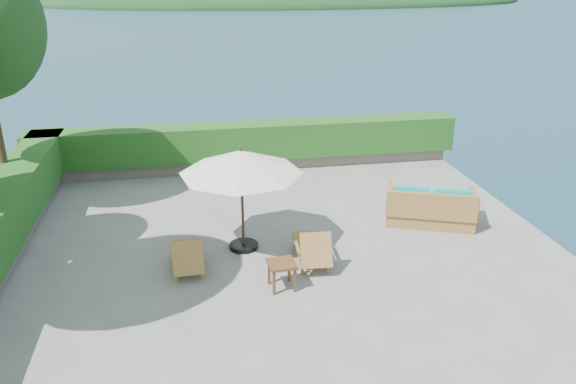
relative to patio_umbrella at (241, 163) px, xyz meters
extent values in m
plane|color=gray|center=(0.71, -0.52, -1.91)|extent=(12.00, 12.00, 0.00)
cube|color=#5A5448|center=(0.71, -0.52, -3.47)|extent=(12.00, 12.00, 3.00)
plane|color=#153344|center=(0.71, -0.52, -4.92)|extent=(600.00, 600.00, 0.00)
ellipsoid|color=black|center=(25.71, 139.48, -4.92)|extent=(126.00, 57.60, 12.60)
cube|color=#6E6658|center=(0.71, 5.08, -1.74)|extent=(12.00, 0.60, 0.36)
cube|color=#234F16|center=(0.71, 5.08, -1.07)|extent=(12.40, 0.90, 1.00)
cylinder|color=black|center=(0.00, 0.00, -1.87)|extent=(0.71, 0.71, 0.10)
cylinder|color=#371F14|center=(0.00, 0.00, -0.82)|extent=(0.06, 0.06, 2.18)
cone|color=beige|center=(0.00, 0.00, 0.02)|extent=(2.94, 2.94, 0.48)
sphere|color=#371F14|center=(0.00, 0.00, 0.31)|extent=(0.09, 0.09, 0.08)
cube|color=olive|center=(-1.41, -1.16, -1.80)|extent=(0.06, 0.06, 0.23)
cube|color=olive|center=(-0.92, -1.13, -1.80)|extent=(0.06, 0.06, 0.23)
cube|color=olive|center=(-1.47, -0.11, -1.80)|extent=(0.06, 0.06, 0.23)
cube|color=olive|center=(-0.98, -0.09, -1.80)|extent=(0.06, 0.06, 0.23)
cube|color=olive|center=(-1.20, -0.54, -1.65)|extent=(0.64, 1.17, 0.08)
cube|color=olive|center=(-1.16, -1.19, -1.41)|extent=(0.60, 0.40, 0.61)
cube|color=olive|center=(-1.49, -0.73, -1.52)|extent=(0.09, 0.75, 0.04)
cube|color=olive|center=(-0.89, -0.69, -1.52)|extent=(0.09, 0.75, 0.04)
cube|color=olive|center=(1.01, -1.30, -1.80)|extent=(0.06, 0.06, 0.24)
cube|color=olive|center=(1.52, -1.33, -1.80)|extent=(0.06, 0.06, 0.24)
cube|color=olive|center=(1.08, -0.19, -1.80)|extent=(0.06, 0.06, 0.24)
cube|color=olive|center=(1.59, -0.23, -1.80)|extent=(0.06, 0.06, 0.24)
cube|color=olive|center=(1.30, -0.67, -1.64)|extent=(0.68, 1.23, 0.08)
cube|color=olive|center=(1.26, -1.36, -1.38)|extent=(0.63, 0.43, 0.64)
cube|color=olive|center=(0.98, -0.83, -1.50)|extent=(0.10, 0.78, 0.05)
cube|color=olive|center=(1.60, -0.87, -1.50)|extent=(0.10, 0.78, 0.05)
cube|color=brown|center=(0.35, -1.93, -1.68)|extent=(0.05, 0.05, 0.48)
cube|color=brown|center=(0.74, -1.90, -1.68)|extent=(0.05, 0.05, 0.48)
cube|color=brown|center=(0.32, -1.54, -1.68)|extent=(0.05, 0.05, 0.48)
cube|color=brown|center=(0.71, -1.51, -1.68)|extent=(0.05, 0.05, 0.48)
cube|color=brown|center=(0.53, -1.72, -1.41)|extent=(0.54, 0.54, 0.05)
cube|color=olive|center=(4.41, 0.52, -1.70)|extent=(2.21, 1.64, 0.44)
cube|color=olive|center=(4.24, 0.09, -1.31)|extent=(1.90, 0.86, 0.61)
cube|color=olive|center=(3.53, 0.87, -1.37)|extent=(0.48, 0.97, 0.50)
cube|color=olive|center=(5.29, 0.18, -1.37)|extent=(0.48, 0.97, 0.50)
cube|color=teal|center=(4.00, 0.74, -1.38)|extent=(1.09, 1.05, 0.20)
cube|color=teal|center=(4.86, 0.41, -1.38)|extent=(1.09, 1.05, 0.20)
cube|color=teal|center=(3.85, 0.36, -1.12)|extent=(0.77, 0.42, 0.40)
cube|color=teal|center=(4.71, 0.03, -1.12)|extent=(0.77, 0.42, 0.40)
camera|label=1|loc=(-0.96, -10.65, 3.65)|focal=35.00mm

